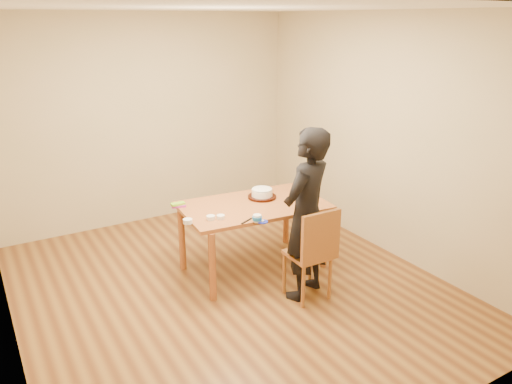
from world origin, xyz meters
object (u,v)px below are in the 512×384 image
dining_chair (308,254)px  dining_table (254,206)px  cake_plate (262,197)px  cake (262,193)px  person (306,215)px

dining_chair → dining_table: bearing=101.9°
dining_table → cake_plate: bearing=39.2°
dining_chair → cake: cake is taller
cake_plate → person: (-0.03, -0.85, 0.09)m
dining_chair → cake_plate: 0.95m
cake_plate → cake: bearing=0.0°
cake_plate → cake: size_ratio=1.37×
dining_chair → cake_plate: size_ratio=1.20×
dining_table → cake_plate: cake_plate is taller
dining_table → person: 0.75m
cake → dining_chair: bearing=-91.8°
cake → person: 0.85m
person → dining_table: bearing=-102.4°
dining_table → cake_plate: size_ratio=4.86×
cake_plate → person: bearing=-91.9°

